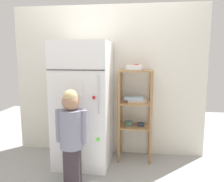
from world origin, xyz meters
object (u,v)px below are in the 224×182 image
Objects in this scene: fruit_bin at (135,68)px; refrigerator at (84,104)px; pantry_shelf_unit at (135,107)px; child_standing at (71,129)px.

refrigerator is at bearing -165.05° from fruit_bin.
refrigerator is at bearing -164.98° from pantry_shelf_unit.
child_standing is at bearing -130.22° from fruit_bin.
pantry_shelf_unit is (0.65, 0.17, -0.07)m from refrigerator.
refrigerator is 0.80m from fruit_bin.
fruit_bin is at bearing -158.95° from pantry_shelf_unit.
refrigerator reaches higher than fruit_bin.
refrigerator reaches higher than child_standing.
refrigerator reaches higher than pantry_shelf_unit.
refrigerator is 1.30× the size of pantry_shelf_unit.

